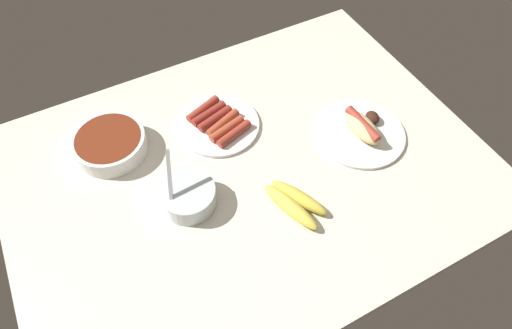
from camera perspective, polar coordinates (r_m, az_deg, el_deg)
The scene contains 6 objects.
ground_plane at distance 115.02cm, azimuth -1.01°, elevation -0.72°, with size 120.00×90.00×3.00cm, color silver.
plate_sausages at distance 121.95cm, azimuth -4.87°, elevation 5.32°, with size 22.50×22.50×3.31cm.
banana_bunch at distance 106.16cm, azimuth 4.96°, elevation -4.91°, with size 12.31×17.69×3.62cm.
bowl_coleslaw at distance 106.53cm, azimuth -8.77°, elevation -4.00°, with size 13.40×13.40×15.40cm.
plate_hotdog_assembled at distance 122.52cm, azimuth 13.46°, elevation 4.36°, with size 24.16×24.16×5.61cm.
bowl_chili at distance 120.89cm, azimuth -18.34°, elevation 2.59°, with size 18.77×18.77×5.23cm.
Camera 1 is at (29.33, 59.81, 92.26)cm, focal length 30.98 mm.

